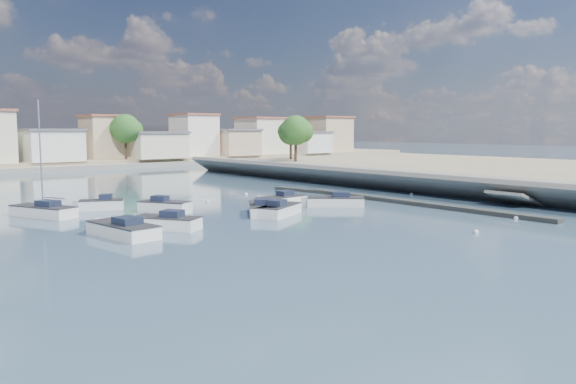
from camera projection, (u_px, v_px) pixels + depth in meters
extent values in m
plane|color=#2B3E56|center=(178.00, 184.00, 68.05)|extent=(400.00, 400.00, 0.00)
cube|color=slate|center=(459.00, 184.00, 58.72)|extent=(5.00, 90.00, 1.80)
cube|color=slate|center=(434.00, 187.00, 55.99)|extent=(4.17, 90.00, 2.86)
cube|color=gray|center=(561.00, 174.00, 72.83)|extent=(40.00, 90.00, 1.70)
cube|color=slate|center=(518.00, 201.00, 49.01)|extent=(5.31, 3.50, 1.94)
cube|color=black|center=(412.00, 203.00, 49.28)|extent=(1.00, 26.00, 0.35)
cube|color=black|center=(304.00, 190.00, 59.76)|extent=(2.00, 8.05, 0.30)
cube|color=gray|center=(49.00, 160.00, 108.08)|extent=(160.00, 40.00, 1.40)
cube|color=slate|center=(87.00, 168.00, 91.92)|extent=(160.00, 2.50, 0.80)
cube|color=white|center=(52.00, 146.00, 92.88)|extent=(8.50, 8.50, 5.00)
cube|color=#595960|center=(51.00, 130.00, 92.58)|extent=(9.01, 9.01, 0.35)
cube|color=#C7AA89|center=(104.00, 138.00, 101.32)|extent=(6.50, 7.50, 7.50)
cube|color=#99513D|center=(103.00, 116.00, 100.89)|extent=(6.89, 7.95, 0.35)
cube|color=beige|center=(155.00, 146.00, 103.42)|extent=(9.50, 9.00, 4.50)
cube|color=#595960|center=(154.00, 132.00, 103.15)|extent=(10.07, 9.54, 0.35)
cube|color=white|center=(194.00, 136.00, 111.81)|extent=(7.00, 8.00, 8.00)
cube|color=#99513D|center=(194.00, 115.00, 111.35)|extent=(7.42, 8.48, 0.35)
cube|color=#C7AA89|center=(233.00, 143.00, 115.44)|extent=(8.00, 9.00, 5.00)
cube|color=#595960|center=(233.00, 130.00, 115.15)|extent=(8.48, 9.54, 0.35)
cube|color=beige|center=(265.00, 136.00, 121.72)|extent=(10.50, 8.50, 7.50)
cube|color=#99513D|center=(265.00, 118.00, 121.28)|extent=(11.13, 9.01, 0.35)
cube|color=white|center=(309.00, 143.00, 127.24)|extent=(7.50, 7.50, 4.50)
cube|color=#595960|center=(310.00, 132.00, 126.97)|extent=(7.95, 7.95, 0.35)
cube|color=#C7AA89|center=(326.00, 135.00, 134.37)|extent=(9.00, 9.50, 8.00)
cube|color=#99513D|center=(326.00, 117.00, 133.91)|extent=(9.54, 10.07, 0.35)
sphere|color=#214E1A|center=(1.00, 136.00, 89.31)|extent=(3.12, 3.12, 3.12)
cylinder|color=#38281E|center=(126.00, 149.00, 98.94)|extent=(0.44, 0.44, 3.60)
sphere|color=#214E1A|center=(125.00, 129.00, 98.54)|extent=(5.12, 5.12, 5.12)
sphere|color=#214E1A|center=(132.00, 130.00, 98.68)|extent=(3.84, 3.84, 3.84)
sphere|color=#214E1A|center=(120.00, 128.00, 98.39)|extent=(3.52, 3.52, 3.52)
cylinder|color=#38281E|center=(197.00, 148.00, 111.30)|extent=(0.44, 0.44, 3.15)
sphere|color=#214E1A|center=(197.00, 132.00, 110.96)|extent=(4.48, 4.48, 4.48)
sphere|color=#214E1A|center=(202.00, 133.00, 111.08)|extent=(3.36, 3.36, 3.36)
sphere|color=#214E1A|center=(192.00, 131.00, 110.83)|extent=(3.08, 3.08, 3.08)
cylinder|color=#38281E|center=(264.00, 148.00, 120.58)|extent=(0.44, 0.44, 2.70)
sphere|color=#214E1A|center=(264.00, 135.00, 120.29)|extent=(3.84, 3.84, 3.84)
sphere|color=#214E1A|center=(268.00, 136.00, 120.39)|extent=(2.88, 2.88, 2.88)
sphere|color=#214E1A|center=(261.00, 135.00, 120.18)|extent=(2.64, 2.64, 2.64)
cylinder|color=#38281E|center=(296.00, 151.00, 84.55)|extent=(0.44, 0.44, 3.15)
sphere|color=#214E1A|center=(296.00, 130.00, 84.21)|extent=(4.48, 4.48, 4.48)
sphere|color=#214E1A|center=(302.00, 132.00, 84.32)|extent=(3.36, 3.36, 3.36)
sphere|color=#214E1A|center=(290.00, 129.00, 84.08)|extent=(3.08, 3.08, 3.08)
cylinder|color=#38281E|center=(291.00, 150.00, 91.70)|extent=(0.44, 0.44, 2.93)
sphere|color=#214E1A|center=(291.00, 132.00, 91.38)|extent=(4.16, 4.16, 4.16)
sphere|color=#214E1A|center=(297.00, 133.00, 91.49)|extent=(3.12, 3.12, 3.12)
sphere|color=#214E1A|center=(286.00, 131.00, 91.26)|extent=(2.86, 2.86, 2.86)
cube|color=white|center=(166.00, 225.00, 37.22)|extent=(3.92, 4.69, 1.00)
cube|color=white|center=(141.00, 223.00, 37.79)|extent=(1.46, 1.46, 1.00)
cube|color=#262628|center=(166.00, 217.00, 37.16)|extent=(3.95, 4.71, 0.08)
cube|color=#1A2136|center=(172.00, 214.00, 37.00)|extent=(1.64, 1.72, 0.48)
cube|color=white|center=(262.00, 211.00, 43.65)|extent=(4.23, 5.01, 1.00)
cube|color=white|center=(261.00, 207.00, 45.65)|extent=(1.60, 1.60, 1.00)
cube|color=#262628|center=(262.00, 204.00, 43.59)|extent=(4.26, 5.04, 0.08)
cube|color=#1A2136|center=(262.00, 202.00, 43.09)|extent=(1.78, 1.85, 0.48)
cube|color=white|center=(336.00, 203.00, 48.16)|extent=(4.75, 4.58, 1.00)
cube|color=white|center=(311.00, 203.00, 48.28)|extent=(1.34, 1.34, 1.00)
cube|color=#262628|center=(336.00, 197.00, 48.10)|extent=(4.78, 4.60, 0.08)
cube|color=#1A2136|center=(341.00, 194.00, 48.05)|extent=(1.82, 1.80, 0.48)
cube|color=white|center=(282.00, 202.00, 48.72)|extent=(4.42, 2.14, 1.00)
cube|color=white|center=(266.00, 204.00, 47.45)|extent=(1.74, 1.74, 1.00)
cube|color=#262628|center=(282.00, 196.00, 48.66)|extent=(4.42, 2.17, 0.08)
cube|color=#1A2136|center=(285.00, 193.00, 48.93)|extent=(1.38, 1.20, 0.48)
cube|color=white|center=(123.00, 232.00, 34.58)|extent=(2.84, 5.52, 1.00)
cube|color=white|center=(104.00, 227.00, 36.09)|extent=(2.06, 2.06, 1.00)
cube|color=#262628|center=(123.00, 224.00, 34.53)|extent=(2.88, 5.52, 0.08)
cube|color=#1A2136|center=(127.00, 221.00, 34.15)|extent=(1.51, 1.75, 0.48)
cube|color=white|center=(102.00, 206.00, 46.26)|extent=(3.73, 2.77, 1.00)
cube|color=white|center=(83.00, 207.00, 45.93)|extent=(1.25, 1.25, 1.00)
cube|color=#262628|center=(101.00, 200.00, 46.20)|extent=(3.74, 2.80, 0.08)
cube|color=#1A2136|center=(106.00, 197.00, 46.26)|extent=(1.31, 1.23, 0.48)
cube|color=white|center=(165.00, 208.00, 45.19)|extent=(3.48, 4.30, 1.00)
cube|color=white|center=(184.00, 209.00, 44.61)|extent=(1.31, 1.31, 1.00)
cube|color=#262628|center=(164.00, 202.00, 45.13)|extent=(3.51, 4.31, 0.08)
cube|color=#1A2136|center=(160.00, 199.00, 45.24)|extent=(1.46, 1.55, 0.48)
cube|color=white|center=(280.00, 212.00, 43.01)|extent=(4.84, 3.63, 1.00)
cube|color=white|center=(290.00, 209.00, 44.77)|extent=(1.58, 1.58, 1.00)
cube|color=#262628|center=(280.00, 205.00, 42.95)|extent=(4.86, 3.66, 0.08)
cube|color=#1A2136|center=(277.00, 203.00, 42.51)|extent=(1.71, 1.60, 0.48)
cube|color=white|center=(43.00, 213.00, 42.49)|extent=(3.88, 5.72, 1.00)
cube|color=white|center=(22.00, 211.00, 43.56)|extent=(1.66, 1.66, 1.00)
cube|color=#262628|center=(43.00, 206.00, 42.43)|extent=(3.92, 5.73, 0.08)
cube|color=#1A2136|center=(48.00, 204.00, 42.16)|extent=(1.70, 1.95, 0.48)
cylinder|color=silver|center=(40.00, 153.00, 41.99)|extent=(0.12, 0.12, 8.00)
cylinder|color=silver|center=(54.00, 198.00, 41.82)|extent=(1.05, 2.22, 0.08)
sphere|color=white|center=(516.00, 219.00, 41.31)|extent=(0.36, 0.36, 0.36)
sphere|color=white|center=(400.00, 201.00, 51.17)|extent=(0.36, 0.36, 0.36)
sphere|color=white|center=(476.00, 232.00, 35.73)|extent=(0.36, 0.36, 0.36)
sphere|color=white|center=(412.00, 194.00, 56.80)|extent=(0.36, 0.36, 0.36)
sphere|color=white|center=(208.00, 201.00, 51.19)|extent=(0.36, 0.36, 0.36)
sphere|color=white|center=(246.00, 194.00, 56.74)|extent=(0.36, 0.36, 0.36)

